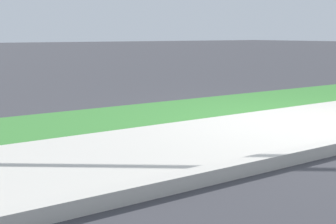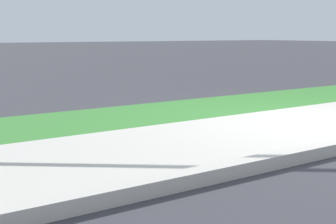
{
  "view_description": "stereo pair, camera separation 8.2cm",
  "coord_description": "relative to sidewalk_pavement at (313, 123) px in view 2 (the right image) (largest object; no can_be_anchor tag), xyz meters",
  "views": [
    {
      "loc": [
        -5.05,
        -3.89,
        1.17
      ],
      "look_at": [
        -2.4,
        -0.12,
        0.4
      ],
      "focal_mm": 50.0,
      "sensor_mm": 36.0,
      "label": 1
    },
    {
      "loc": [
        -4.98,
        -3.94,
        1.17
      ],
      "look_at": [
        -2.4,
        -0.12,
        0.4
      ],
      "focal_mm": 50.0,
      "sensor_mm": 36.0,
      "label": 2
    }
  ],
  "objects": [
    {
      "name": "ground_plane",
      "position": [
        0.0,
        0.0,
        -0.01
      ],
      "size": [
        120.0,
        120.0,
        0.0
      ],
      "primitive_type": "plane",
      "color": "#38383D"
    },
    {
      "name": "grass_verge",
      "position": [
        0.0,
        1.91,
        -0.0
      ],
      "size": [
        18.0,
        1.71,
        0.01
      ],
      "primitive_type": "cube",
      "color": "#387A33",
      "rests_on": "ground"
    },
    {
      "name": "sidewalk_pavement",
      "position": [
        0.0,
        0.0,
        0.0
      ],
      "size": [
        18.0,
        2.11,
        0.01
      ],
      "primitive_type": "cube",
      "color": "#BCB7AD",
      "rests_on": "ground"
    }
  ]
}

